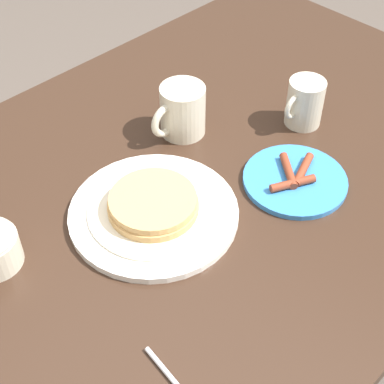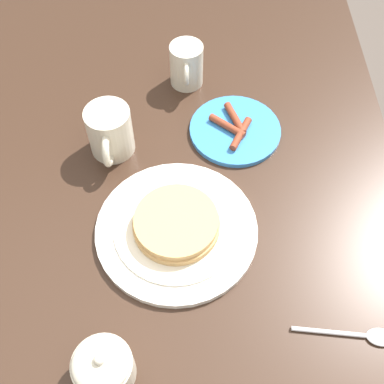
{
  "view_description": "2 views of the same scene",
  "coord_description": "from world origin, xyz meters",
  "px_view_note": "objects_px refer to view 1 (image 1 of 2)",
  "views": [
    {
      "loc": [
        0.37,
        0.51,
        1.43
      ],
      "look_at": [
        -0.09,
        0.04,
        0.78
      ],
      "focal_mm": 55.0,
      "sensor_mm": 36.0,
      "label": 1
    },
    {
      "loc": [
        0.37,
        0.04,
        1.45
      ],
      "look_at": [
        -0.09,
        0.04,
        0.78
      ],
      "focal_mm": 45.0,
      "sensor_mm": 36.0,
      "label": 2
    }
  ],
  "objects_px": {
    "pancake_plate": "(153,210)",
    "creamer_pitcher": "(305,101)",
    "side_plate_bacon": "(295,180)",
    "coffee_mug": "(181,111)"
  },
  "relations": [
    {
      "from": "coffee_mug",
      "to": "creamer_pitcher",
      "type": "relative_size",
      "value": 1.07
    },
    {
      "from": "side_plate_bacon",
      "to": "creamer_pitcher",
      "type": "bearing_deg",
      "value": -146.45
    },
    {
      "from": "pancake_plate",
      "to": "coffee_mug",
      "type": "xyz_separation_m",
      "value": [
        -0.18,
        -0.12,
        0.03
      ]
    },
    {
      "from": "pancake_plate",
      "to": "creamer_pitcher",
      "type": "distance_m",
      "value": 0.36
    },
    {
      "from": "side_plate_bacon",
      "to": "coffee_mug",
      "type": "distance_m",
      "value": 0.24
    },
    {
      "from": "side_plate_bacon",
      "to": "coffee_mug",
      "type": "relative_size",
      "value": 1.53
    },
    {
      "from": "creamer_pitcher",
      "to": "coffee_mug",
      "type": "bearing_deg",
      "value": -37.37
    },
    {
      "from": "side_plate_bacon",
      "to": "coffee_mug",
      "type": "xyz_separation_m",
      "value": [
        0.04,
        -0.23,
        0.04
      ]
    },
    {
      "from": "pancake_plate",
      "to": "coffee_mug",
      "type": "relative_size",
      "value": 2.35
    },
    {
      "from": "pancake_plate",
      "to": "creamer_pitcher",
      "type": "bearing_deg",
      "value": 177.28
    }
  ]
}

